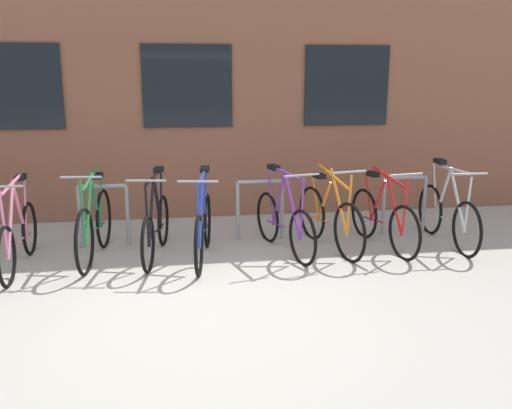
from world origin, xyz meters
name	(u,v)px	position (x,y,z in m)	size (l,w,h in m)	color
ground_plane	(202,300)	(0.00, 0.00, 0.00)	(42.00, 42.00, 0.00)	#B2ADA0
storefront_building	(183,66)	(0.00, 6.34, 2.31)	(28.00, 6.32, 4.62)	brown
bike_rack	(183,206)	(-0.13, 1.90, 0.50)	(6.64, 0.05, 0.81)	gray
bicycle_green	(95,226)	(-1.18, 1.44, 0.40)	(0.44, 1.74, 1.10)	black
bicycle_orange	(329,219)	(1.68, 1.40, 0.39)	(0.51, 1.67, 1.09)	black
bicycle_black	(156,226)	(-0.47, 1.42, 0.38)	(0.44, 1.65, 1.06)	black
bicycle_blue	(203,227)	(0.09, 1.25, 0.39)	(0.44, 1.74, 1.07)	black
bicycle_pink	(18,236)	(-1.99, 1.24, 0.38)	(0.44, 1.73, 1.07)	black
bicycle_silver	(447,214)	(3.24, 1.39, 0.39)	(0.44, 1.71, 1.08)	black
bicycle_purple	(284,222)	(1.09, 1.37, 0.38)	(0.55, 1.63, 1.07)	black
bicycle_red	(383,218)	(2.37, 1.37, 0.37)	(0.45, 1.64, 1.05)	black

